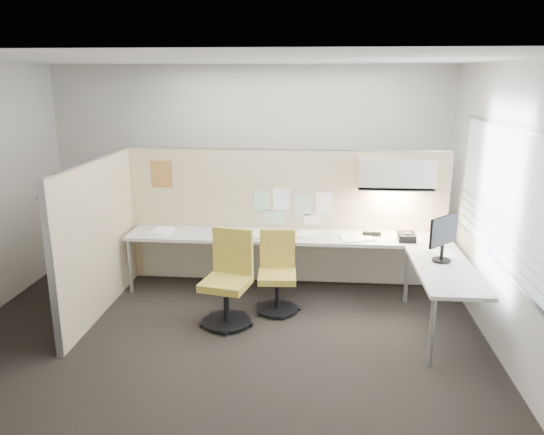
# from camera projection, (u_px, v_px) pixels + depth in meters

# --- Properties ---
(floor) EXTENTS (5.50, 4.50, 0.01)m
(floor) POSITION_uv_depth(u_px,v_px,m) (223.00, 335.00, 5.62)
(floor) COLOR black
(floor) RESTS_ON ground
(ceiling) EXTENTS (5.50, 4.50, 0.01)m
(ceiling) POSITION_uv_depth(u_px,v_px,m) (216.00, 59.00, 4.88)
(ceiling) COLOR white
(ceiling) RESTS_ON wall_back
(wall_back) EXTENTS (5.50, 0.02, 2.80)m
(wall_back) POSITION_uv_depth(u_px,v_px,m) (249.00, 168.00, 7.42)
(wall_back) COLOR beige
(wall_back) RESTS_ON ground
(wall_front) EXTENTS (5.50, 0.02, 2.80)m
(wall_front) POSITION_uv_depth(u_px,v_px,m) (150.00, 299.00, 3.09)
(wall_front) COLOR beige
(wall_front) RESTS_ON ground
(wall_right) EXTENTS (0.02, 4.50, 2.80)m
(wall_right) POSITION_uv_depth(u_px,v_px,m) (506.00, 213.00, 5.02)
(wall_right) COLOR beige
(wall_right) RESTS_ON ground
(window_pane) EXTENTS (0.01, 2.80, 1.30)m
(window_pane) POSITION_uv_depth(u_px,v_px,m) (505.00, 197.00, 4.99)
(window_pane) COLOR #ACB8C8
(window_pane) RESTS_ON wall_right
(partition_back) EXTENTS (4.10, 0.06, 1.75)m
(partition_back) POSITION_uv_depth(u_px,v_px,m) (285.00, 217.00, 6.88)
(partition_back) COLOR beige
(partition_back) RESTS_ON floor
(partition_left) EXTENTS (0.06, 2.20, 1.75)m
(partition_left) POSITION_uv_depth(u_px,v_px,m) (98.00, 238.00, 6.00)
(partition_left) COLOR beige
(partition_left) RESTS_ON floor
(desk) EXTENTS (4.00, 2.07, 0.73)m
(desk) POSITION_uv_depth(u_px,v_px,m) (313.00, 249.00, 6.47)
(desk) COLOR beige
(desk) RESTS_ON floor
(overhead_bin) EXTENTS (0.90, 0.36, 0.38)m
(overhead_bin) POSITION_uv_depth(u_px,v_px,m) (396.00, 173.00, 6.40)
(overhead_bin) COLOR beige
(overhead_bin) RESTS_ON partition_back
(task_light_strip) EXTENTS (0.60, 0.06, 0.02)m
(task_light_strip) POSITION_uv_depth(u_px,v_px,m) (394.00, 190.00, 6.46)
(task_light_strip) COLOR #FFEABF
(task_light_strip) RESTS_ON overhead_bin
(pinned_papers) EXTENTS (1.01, 0.00, 0.47)m
(pinned_papers) POSITION_uv_depth(u_px,v_px,m) (291.00, 206.00, 6.80)
(pinned_papers) COLOR #8CBF8C
(pinned_papers) RESTS_ON partition_back
(poster) EXTENTS (0.28, 0.00, 0.35)m
(poster) POSITION_uv_depth(u_px,v_px,m) (162.00, 174.00, 6.84)
(poster) COLOR orange
(poster) RESTS_ON partition_back
(chair_left) EXTENTS (0.48, 0.49, 0.92)m
(chair_left) POSITION_uv_depth(u_px,v_px,m) (277.00, 274.00, 6.13)
(chair_left) COLOR black
(chair_left) RESTS_ON floor
(chair_right) EXTENTS (0.57, 0.59, 1.02)m
(chair_right) POSITION_uv_depth(u_px,v_px,m) (228.00, 281.00, 5.80)
(chair_right) COLOR black
(chair_right) RESTS_ON floor
(monitor) EXTENTS (0.36, 0.36, 0.50)m
(monitor) POSITION_uv_depth(u_px,v_px,m) (443.00, 236.00, 5.60)
(monitor) COLOR black
(monitor) RESTS_ON desk
(phone) EXTENTS (0.21, 0.20, 0.12)m
(phone) POSITION_uv_depth(u_px,v_px,m) (406.00, 237.00, 6.35)
(phone) COLOR black
(phone) RESTS_ON desk
(stapler) EXTENTS (0.14, 0.06, 0.05)m
(stapler) POSITION_uv_depth(u_px,v_px,m) (375.00, 234.00, 6.56)
(stapler) COLOR black
(stapler) RESTS_ON desk
(tape_dispenser) EXTENTS (0.11, 0.09, 0.06)m
(tape_dispenser) POSITION_uv_depth(u_px,v_px,m) (367.00, 234.00, 6.54)
(tape_dispenser) COLOR black
(tape_dispenser) RESTS_ON desk
(coat_hook) EXTENTS (0.18, 0.45, 1.35)m
(coat_hook) POSITION_uv_depth(u_px,v_px,m) (50.00, 209.00, 5.07)
(coat_hook) COLOR silver
(coat_hook) RESTS_ON partition_left
(paper_stack_0) EXTENTS (0.26, 0.32, 0.03)m
(paper_stack_0) POSITION_uv_depth(u_px,v_px,m) (162.00, 231.00, 6.71)
(paper_stack_0) COLOR white
(paper_stack_0) RESTS_ON desk
(paper_stack_1) EXTENTS (0.24, 0.30, 0.02)m
(paper_stack_1) POSITION_uv_depth(u_px,v_px,m) (222.00, 232.00, 6.68)
(paper_stack_1) COLOR white
(paper_stack_1) RESTS_ON desk
(paper_stack_2) EXTENTS (0.28, 0.33, 0.05)m
(paper_stack_2) POSITION_uv_depth(u_px,v_px,m) (258.00, 235.00, 6.52)
(paper_stack_2) COLOR white
(paper_stack_2) RESTS_ON desk
(paper_stack_3) EXTENTS (0.28, 0.33, 0.02)m
(paper_stack_3) POSITION_uv_depth(u_px,v_px,m) (307.00, 234.00, 6.62)
(paper_stack_3) COLOR white
(paper_stack_3) RESTS_ON desk
(paper_stack_4) EXTENTS (0.31, 0.35, 0.02)m
(paper_stack_4) POSITION_uv_depth(u_px,v_px,m) (362.00, 237.00, 6.48)
(paper_stack_4) COLOR white
(paper_stack_4) RESTS_ON desk
(paper_stack_5) EXTENTS (0.30, 0.35, 0.02)m
(paper_stack_5) POSITION_uv_depth(u_px,v_px,m) (445.00, 254.00, 5.86)
(paper_stack_5) COLOR white
(paper_stack_5) RESTS_ON desk
(paper_stack_6) EXTENTS (0.25, 0.32, 0.02)m
(paper_stack_6) POSITION_uv_depth(u_px,v_px,m) (350.00, 238.00, 6.44)
(paper_stack_6) COLOR white
(paper_stack_6) RESTS_ON desk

